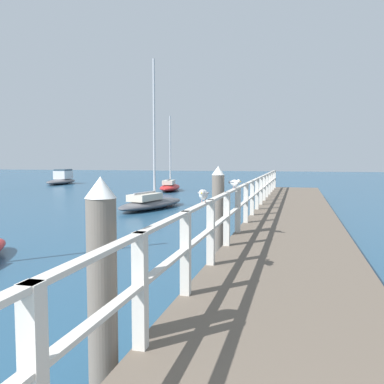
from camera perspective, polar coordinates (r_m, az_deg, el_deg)
The scene contains 9 objects.
pier_deck at distance 13.18m, azimuth 13.46°, elevation -4.36°, with size 2.62×27.00×0.52m, color brown.
pier_railing at distance 13.14m, azimuth 8.16°, elevation -0.24°, with size 0.12×25.52×1.08m.
dock_piling_near at distance 4.10m, azimuth -12.08°, elevation -12.60°, with size 0.29×0.29×2.10m.
dock_piling_far at distance 9.58m, azimuth 3.55°, elevation -2.72°, with size 0.29×0.29×2.10m.
seagull_foreground at distance 6.30m, azimuth 1.56°, elevation -0.28°, with size 0.20×0.48×0.21m.
seagull_background at distance 9.40m, azimuth 5.82°, elevation 1.27°, with size 0.33×0.40×0.21m.
boat_1 at distance 40.00m, azimuth -17.23°, elevation 1.68°, with size 2.43×5.32×1.35m.
boat_5 at distance 19.31m, azimuth -5.57°, elevation -1.32°, with size 2.42×5.12×6.80m.
boat_6 at distance 29.95m, azimuth -3.03°, elevation 0.78°, with size 1.84×4.23×5.33m.
Camera 1 is at (0.14, 0.47, 2.26)m, focal length 39.31 mm.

